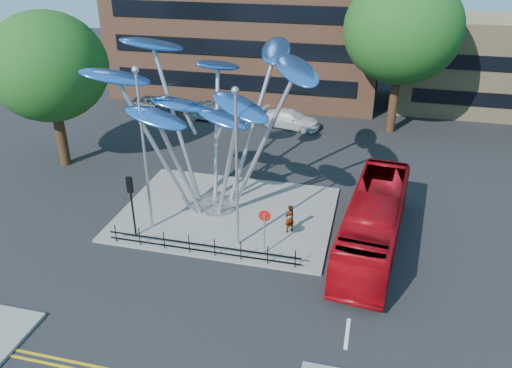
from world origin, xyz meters
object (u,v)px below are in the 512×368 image
(no_entry_sign_island, at_px, (265,225))
(parked_car_left, at_px, (153,104))
(tree_right, at_px, (403,30))
(parked_car_right, at_px, (290,119))
(tree_left, at_px, (48,67))
(leaf_sculpture, at_px, (208,94))
(street_lamp_left, at_px, (143,138))
(pedestrian, at_px, (290,219))
(street_lamp_right, at_px, (236,156))
(parked_car_mid, at_px, (211,112))
(red_bus, at_px, (374,222))
(traffic_light_island, at_px, (131,194))

(no_entry_sign_island, height_order, parked_car_left, no_entry_sign_island)
(tree_right, distance_m, parked_car_right, 10.95)
(tree_left, height_order, leaf_sculpture, tree_left)
(leaf_sculpture, distance_m, parked_car_left, 19.68)
(tree_left, height_order, parked_car_right, tree_left)
(street_lamp_left, height_order, pedestrian, street_lamp_left)
(street_lamp_left, xyz_separation_m, street_lamp_right, (5.00, -0.50, -0.26))
(tree_right, relative_size, tree_left, 1.17)
(street_lamp_left, relative_size, street_lamp_right, 1.06)
(leaf_sculpture, xyz_separation_m, street_lamp_right, (2.57, -3.68, -1.78))
(no_entry_sign_island, height_order, parked_car_right, no_entry_sign_island)
(parked_car_mid, height_order, parked_car_right, parked_car_mid)
(pedestrian, bearing_deg, parked_car_right, -123.44)
(parked_car_mid, bearing_deg, leaf_sculpture, -158.08)
(red_bus, height_order, parked_car_mid, red_bus)
(no_entry_sign_island, bearing_deg, parked_car_right, 96.43)
(tree_right, height_order, parked_car_left, tree_right)
(tree_right, bearing_deg, parked_car_left, 179.95)
(pedestrian, distance_m, parked_car_right, 16.38)
(red_bus, relative_size, parked_car_mid, 2.40)
(pedestrian, bearing_deg, leaf_sculpture, -64.66)
(tree_left, distance_m, parked_car_right, 18.71)
(parked_car_mid, distance_m, parked_car_right, 6.95)
(no_entry_sign_island, height_order, parked_car_mid, no_entry_sign_island)
(tree_right, relative_size, leaf_sculpture, 0.95)
(tree_left, xyz_separation_m, leaf_sculpture, (11.93, -3.32, 0.08))
(leaf_sculpture, height_order, no_entry_sign_island, leaf_sculpture)
(no_entry_sign_island, relative_size, red_bus, 0.23)
(red_bus, distance_m, parked_car_right, 17.84)
(tree_right, bearing_deg, tree_left, -151.39)
(parked_car_right, bearing_deg, traffic_light_island, 174.96)
(traffic_light_island, distance_m, parked_car_right, 19.16)
(no_entry_sign_island, bearing_deg, parked_car_mid, 115.91)
(tree_right, bearing_deg, traffic_light_island, -123.69)
(tree_right, height_order, parked_car_mid, tree_right)
(tree_left, bearing_deg, tree_right, 28.61)
(tree_left, bearing_deg, red_bus, -14.23)
(street_lamp_right, bearing_deg, tree_left, 154.23)
(red_bus, bearing_deg, tree_right, 93.34)
(leaf_sculpture, height_order, red_bus, leaf_sculpture)
(parked_car_right, bearing_deg, street_lamp_left, 175.67)
(traffic_light_island, relative_size, parked_car_left, 0.83)
(tree_right, xyz_separation_m, street_lamp_left, (-12.50, -18.50, -2.68))
(traffic_light_island, height_order, red_bus, traffic_light_island)
(tree_right, distance_m, parked_car_mid, 16.73)
(traffic_light_island, bearing_deg, red_bus, 9.94)
(traffic_light_island, bearing_deg, street_lamp_left, 63.43)
(red_bus, distance_m, pedestrian, 4.36)
(tree_right, xyz_separation_m, leaf_sculpture, (-10.07, -15.32, -1.16))
(traffic_light_island, xyz_separation_m, pedestrian, (7.84, 2.30, -1.67))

